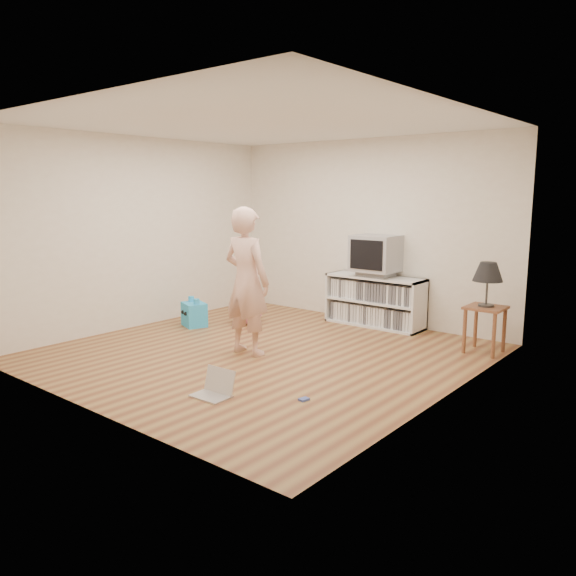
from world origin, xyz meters
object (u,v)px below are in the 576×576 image
(media_unit, at_px, (376,301))
(table_lamp, at_px, (488,273))
(laptop, at_px, (215,388))
(plush_blue, at_px, (194,314))
(side_table, at_px, (485,318))
(plush_pink, at_px, (246,310))
(dvd_deck, at_px, (376,274))
(crt_tv, at_px, (376,253))
(person, at_px, (247,282))

(media_unit, relative_size, table_lamp, 2.72)
(laptop, height_order, plush_blue, plush_blue)
(side_table, bearing_deg, plush_pink, -167.57)
(dvd_deck, distance_m, plush_blue, 2.60)
(side_table, bearing_deg, crt_tv, 167.74)
(dvd_deck, height_order, person, person)
(dvd_deck, bearing_deg, crt_tv, -90.00)
(media_unit, distance_m, plush_pink, 1.83)
(table_lamp, height_order, plush_blue, table_lamp)
(table_lamp, bearing_deg, person, -139.75)
(table_lamp, bearing_deg, plush_blue, -160.60)
(table_lamp, xyz_separation_m, plush_pink, (-3.16, -0.70, -0.74))
(side_table, xyz_separation_m, plush_blue, (-3.62, -1.27, -0.24))
(media_unit, distance_m, person, 2.27)
(plush_blue, bearing_deg, crt_tv, 62.38)
(media_unit, xyz_separation_m, plush_blue, (-1.93, -1.66, -0.18))
(side_table, xyz_separation_m, plush_pink, (-3.16, -0.70, -0.21))
(laptop, bearing_deg, crt_tv, 92.91)
(laptop, bearing_deg, media_unit, 92.88)
(person, bearing_deg, dvd_deck, -102.23)
(plush_blue, bearing_deg, person, 3.23)
(dvd_deck, relative_size, table_lamp, 0.87)
(media_unit, height_order, plush_pink, media_unit)
(media_unit, bearing_deg, plush_blue, -139.30)
(media_unit, bearing_deg, side_table, -12.87)
(laptop, relative_size, plush_blue, 0.84)
(side_table, height_order, plush_blue, side_table)
(dvd_deck, distance_m, crt_tv, 0.29)
(plush_blue, bearing_deg, laptop, -15.42)
(dvd_deck, distance_m, table_lamp, 1.74)
(media_unit, bearing_deg, table_lamp, -12.87)
(plush_blue, bearing_deg, dvd_deck, 62.44)
(side_table, height_order, plush_pink, side_table)
(person, xyz_separation_m, plush_blue, (-1.51, 0.51, -0.68))
(media_unit, relative_size, crt_tv, 2.33)
(table_lamp, relative_size, laptop, 1.43)
(laptop, bearing_deg, plush_pink, 125.70)
(person, bearing_deg, plush_pink, -47.29)
(crt_tv, xyz_separation_m, table_lamp, (1.69, -0.37, -0.08))
(table_lamp, relative_size, plush_blue, 1.20)
(plush_blue, xyz_separation_m, plush_pink, (0.46, 0.58, 0.03))
(media_unit, height_order, dvd_deck, dvd_deck)
(media_unit, height_order, person, person)
(media_unit, bearing_deg, crt_tv, -90.00)
(dvd_deck, relative_size, plush_pink, 0.95)
(person, distance_m, plush_blue, 1.73)
(crt_tv, bearing_deg, table_lamp, -12.26)
(crt_tv, relative_size, side_table, 1.09)
(dvd_deck, distance_m, laptop, 3.42)
(media_unit, distance_m, plush_blue, 2.55)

